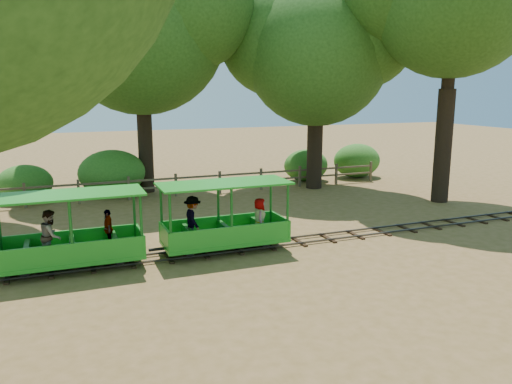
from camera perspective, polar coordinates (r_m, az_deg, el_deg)
name	(u,v)px	position (r m, az deg, el deg)	size (l,w,h in m)	color
ground	(269,246)	(14.94, 1.44, -6.19)	(90.00, 90.00, 0.00)	#996D42
track	(269,244)	(14.91, 1.44, -5.94)	(22.00, 1.00, 0.10)	#3F3D3A
carriage_front	(71,240)	(13.61, -20.39, -5.18)	(3.68, 1.50, 1.91)	#209622
carriage_rear	(221,224)	(14.21, -3.98, -3.68)	(3.68, 1.50, 1.91)	#209622
oak_nc	(138,19)	(23.16, -13.28, 18.74)	(9.29, 8.17, 10.89)	#2D2116
oak_ne	(316,45)	(23.52, 6.82, 16.36)	(8.24, 7.25, 9.50)	#2D2116
fence	(198,182)	(22.17, -6.62, 1.18)	(18.10, 0.10, 1.00)	brown
shrub_west	(25,183)	(22.76, -24.91, 0.92)	(2.22, 1.71, 1.54)	#2D6B1E
shrub_mid_w	(112,173)	(22.76, -16.13, 2.14)	(2.89, 2.22, 2.00)	#2D6B1E
shrub_mid_e	(306,165)	(25.47, 5.74, 3.06)	(2.32, 1.79, 1.61)	#2D6B1E
shrub_east	(357,161)	(26.96, 11.45, 3.54)	(2.57, 1.98, 1.78)	#2D6B1E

